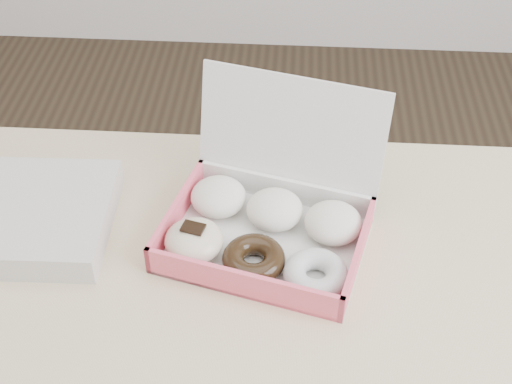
{
  "coord_description": "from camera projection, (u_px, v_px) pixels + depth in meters",
  "views": [
    {
      "loc": [
        0.15,
        -0.54,
        1.47
      ],
      "look_at": [
        0.11,
        0.17,
        0.83
      ],
      "focal_mm": 50.0,
      "sensor_mm": 36.0,
      "label": 1
    }
  ],
  "objects": [
    {
      "name": "donut_box",
      "position": [
        266.0,
        222.0,
        0.99
      ],
      "size": [
        0.32,
        0.3,
        0.2
      ],
      "rotation": [
        0.0,
        0.0,
        -0.26
      ],
      "color": "silver",
      "rests_on": "table"
    },
    {
      "name": "table",
      "position": [
        167.0,
        366.0,
        0.94
      ],
      "size": [
        1.2,
        0.8,
        0.75
      ],
      "color": "tan",
      "rests_on": "ground"
    },
    {
      "name": "newspapers",
      "position": [
        18.0,
        216.0,
        1.01
      ],
      "size": [
        0.27,
        0.22,
        0.04
      ],
      "primitive_type": "cube",
      "rotation": [
        0.0,
        0.0,
        0.02
      ],
      "color": "beige",
      "rests_on": "table"
    }
  ]
}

